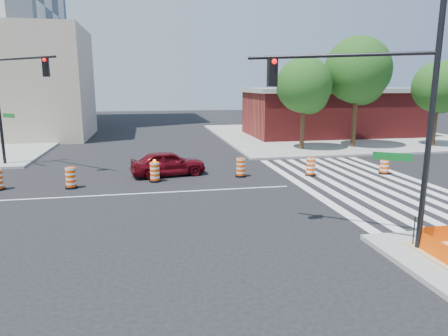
{
  "coord_description": "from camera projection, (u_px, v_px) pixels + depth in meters",
  "views": [
    {
      "loc": [
        0.32,
        -18.17,
        4.93
      ],
      "look_at": [
        3.52,
        -1.63,
        1.4
      ],
      "focal_mm": 32.0,
      "sensor_mm": 36.0,
      "label": 1
    }
  ],
  "objects": [
    {
      "name": "beige_midrise",
      "position": [
        8.0,
        84.0,
        36.29
      ],
      "size": [
        14.0,
        10.0,
        10.0
      ],
      "primitive_type": "cube",
      "color": "tan",
      "rests_on": "ground"
    },
    {
      "name": "signal_pole_se",
      "position": [
        374.0,
        101.0,
        11.57
      ],
      "size": [
        4.58,
        3.23,
        7.25
      ],
      "rotation": [
        0.0,
        0.0,
        2.53
      ],
      "color": "black",
      "rests_on": "ground"
    },
    {
      "name": "tree_north_e",
      "position": [
        439.0,
        90.0,
        31.0
      ],
      "size": [
        3.98,
        3.98,
        6.76
      ],
      "color": "#382314",
      "rests_on": "ground"
    },
    {
      "name": "tree_north_d",
      "position": [
        358.0,
        74.0,
        30.27
      ],
      "size": [
        5.01,
        5.01,
        8.52
      ],
      "color": "#382314",
      "rests_on": "ground"
    },
    {
      "name": "brick_storefront",
      "position": [
        332.0,
        112.0,
        38.57
      ],
      "size": [
        16.5,
        8.5,
        4.6
      ],
      "color": "maroon",
      "rests_on": "ground"
    },
    {
      "name": "tree_north_c",
      "position": [
        304.0,
        88.0,
        29.35
      ],
      "size": [
        4.09,
        4.09,
        6.94
      ],
      "color": "#382314",
      "rests_on": "ground"
    },
    {
      "name": "median_drum_5",
      "position": [
        311.0,
        167.0,
        21.9
      ],
      "size": [
        0.6,
        0.6,
        1.02
      ],
      "color": "black",
      "rests_on": "ground"
    },
    {
      "name": "median_drum_2",
      "position": [
        71.0,
        179.0,
        19.25
      ],
      "size": [
        0.6,
        0.6,
        1.02
      ],
      "color": "black",
      "rests_on": "ground"
    },
    {
      "name": "lane_centerline",
      "position": [
        143.0,
        193.0,
        18.41
      ],
      "size": [
        14.0,
        0.12,
        0.01
      ],
      "primitive_type": "cube",
      "color": "silver",
      "rests_on": "ground"
    },
    {
      "name": "median_drum_6",
      "position": [
        385.0,
        166.0,
        22.33
      ],
      "size": [
        0.6,
        0.6,
        1.02
      ],
      "color": "black",
      "rests_on": "ground"
    },
    {
      "name": "ground",
      "position": [
        143.0,
        193.0,
        18.41
      ],
      "size": [
        120.0,
        120.0,
        0.0
      ],
      "primitive_type": "plane",
      "color": "black",
      "rests_on": "ground"
    },
    {
      "name": "median_drum_4",
      "position": [
        241.0,
        168.0,
        21.67
      ],
      "size": [
        0.6,
        0.6,
        1.02
      ],
      "color": "black",
      "rests_on": "ground"
    },
    {
      "name": "red_coupe",
      "position": [
        168.0,
        163.0,
        21.93
      ],
      "size": [
        4.31,
        2.36,
        1.39
      ],
      "primitive_type": "imported",
      "rotation": [
        0.0,
        0.0,
        1.76
      ],
      "color": "#54070F",
      "rests_on": "ground"
    },
    {
      "name": "crosswalk_east",
      "position": [
        360.0,
        183.0,
        20.44
      ],
      "size": [
        6.75,
        13.5,
        0.01
      ],
      "color": "silver",
      "rests_on": "ground"
    },
    {
      "name": "sidewalk_ne",
      "position": [
        331.0,
        135.0,
        39.03
      ],
      "size": [
        22.0,
        22.0,
        0.15
      ],
      "primitive_type": "cube",
      "color": "gray",
      "rests_on": "ground"
    },
    {
      "name": "signal_pole_nw",
      "position": [
        12.0,
        85.0,
        22.81
      ],
      "size": [
        4.43,
        4.28,
        7.96
      ],
      "rotation": [
        0.0,
        0.0,
        -0.77
      ],
      "color": "black",
      "rests_on": "ground"
    },
    {
      "name": "median_drum_3",
      "position": [
        155.0,
        172.0,
        20.54
      ],
      "size": [
        0.6,
        0.6,
        1.18
      ],
      "color": "black",
      "rests_on": "ground"
    }
  ]
}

